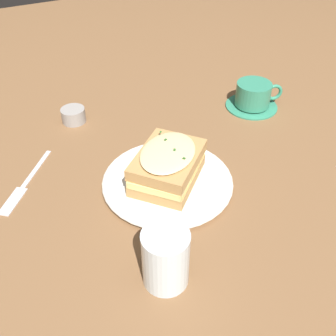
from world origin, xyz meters
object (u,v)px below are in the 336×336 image
Objects in this scene: fork at (22,188)px; sandwich at (168,166)px; condiment_pot at (73,115)px; water_glass at (166,258)px; dinner_plate at (168,182)px; teacup_with_saucer at (253,96)px.

sandwich is at bearing -166.64° from fork.
sandwich reaches higher than condiment_pot.
condiment_pot is (-0.00, 0.48, -0.03)m from water_glass.
dinner_plate is 2.55× the size of water_glass.
water_glass is 0.48m from condiment_pot.
sandwich is 1.30× the size of teacup_with_saucer.
fork is at bearing 117.43° from water_glass.
condiment_pot is (-0.10, 0.30, -0.03)m from sandwich.
teacup_with_saucer is at bearing 27.93° from sandwich.
condiment_pot is at bearing 179.54° from teacup_with_saucer.
teacup_with_saucer is 0.53m from water_glass.
water_glass is at bearing -117.57° from dinner_plate.
teacup_with_saucer reaches higher than fork.
fork is (-0.56, -0.05, -0.03)m from teacup_with_saucer.
water_glass is (-0.09, -0.18, 0.00)m from sandwich.
water_glass is at bearing -89.94° from condiment_pot.
condiment_pot is at bearing 90.06° from water_glass.
teacup_with_saucer is 0.43m from condiment_pot.
water_glass is (-0.09, -0.18, 0.04)m from dinner_plate.
dinner_plate is 1.41× the size of sandwich.
sandwich is 0.35m from teacup_with_saucer.
condiment_pot is (-0.41, 0.13, -0.01)m from teacup_with_saucer.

